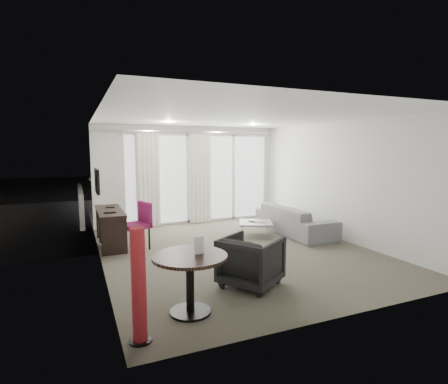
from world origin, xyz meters
name	(u,v)px	position (x,y,z in m)	size (l,w,h in m)	color
floor	(236,251)	(0.00, 0.00, 0.00)	(5.00, 6.00, 0.00)	#555041
ceiling	(236,117)	(0.00, 0.00, 2.60)	(5.00, 6.00, 0.00)	white
wall_left	(99,191)	(-2.50, 0.00, 1.30)	(0.00, 6.00, 2.60)	silver
wall_right	(338,181)	(2.50, 0.00, 1.30)	(0.00, 6.00, 2.60)	silver
wall_front	(347,210)	(0.00, -3.00, 1.30)	(5.00, 0.00, 2.60)	silver
window_panel	(200,178)	(0.30, 2.98, 1.20)	(4.00, 0.02, 2.38)	white
window_frame	(200,178)	(0.30, 2.97, 1.20)	(4.10, 0.06, 2.44)	white
curtain_left	(148,181)	(-1.15, 2.82, 1.20)	(0.60, 0.20, 2.38)	white
curtain_right	(200,179)	(0.25, 2.82, 1.20)	(0.60, 0.20, 2.38)	white
curtain_track	(191,132)	(0.00, 2.82, 2.45)	(4.80, 0.04, 0.04)	#B2B2B7
downlight_a	(169,122)	(-0.90, 1.60, 2.59)	(0.12, 0.12, 0.02)	#FFE0B2
downlight_b	(253,125)	(1.20, 1.60, 2.59)	(0.12, 0.12, 0.02)	#FFE0B2
desk	(110,228)	(-2.23, 1.39, 0.37)	(0.49, 1.58, 0.74)	black
tv	(97,181)	(-2.46, 1.45, 1.35)	(0.05, 0.80, 0.50)	black
desk_chair	(136,226)	(-1.80, 0.87, 0.47)	(0.51, 0.48, 0.94)	#86184F
round_table	(190,284)	(-1.64, -2.18, 0.36)	(0.91, 0.91, 0.73)	black
menu_card	(199,255)	(-1.52, -2.19, 0.72)	(0.12, 0.02, 0.22)	white
red_lamp	(139,286)	(-2.31, -2.59, 0.60)	(0.24, 0.24, 1.21)	maroon
tub_armchair	(251,261)	(-0.55, -1.69, 0.37)	(0.78, 0.80, 0.73)	black
coffee_table	(256,229)	(0.91, 0.88, 0.17)	(0.73, 0.73, 0.33)	gray
remote	(252,221)	(0.84, 0.92, 0.36)	(0.05, 0.15, 0.02)	black
magazine	(259,220)	(1.00, 0.88, 0.36)	(0.25, 0.31, 0.02)	gray
sofa	(295,220)	(1.88, 0.75, 0.33)	(2.26, 0.88, 0.66)	slate
terrace_slab	(185,214)	(0.30, 4.50, -0.06)	(5.60, 3.00, 0.12)	#4D4D50
rattan_chair_a	(206,198)	(1.01, 4.43, 0.41)	(0.56, 0.56, 0.82)	brown
rattan_chair_b	(236,199)	(1.90, 4.08, 0.39)	(0.54, 0.54, 0.79)	brown
rattan_table	(210,207)	(0.95, 3.93, 0.23)	(0.46, 0.46, 0.46)	brown
balustrade	(173,192)	(0.30, 5.95, 0.50)	(5.50, 0.06, 1.05)	#B2B2B7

